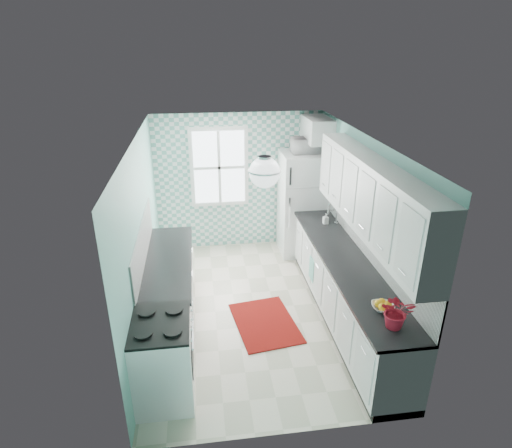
{
  "coord_description": "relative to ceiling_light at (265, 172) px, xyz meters",
  "views": [
    {
      "loc": [
        -0.7,
        -5.23,
        3.66
      ],
      "look_at": [
        0.05,
        0.25,
        1.25
      ],
      "focal_mm": 30.0,
      "sensor_mm": 36.0,
      "label": 1
    }
  ],
  "objects": [
    {
      "name": "soap_bottle",
      "position": [
        1.25,
        1.62,
        -1.3
      ],
      "size": [
        0.08,
        0.09,
        0.17
      ],
      "primitive_type": "imported",
      "rotation": [
        0.0,
        0.0,
        0.11
      ],
      "color": "#A7BACB",
      "rests_on": "countertop_right"
    },
    {
      "name": "window",
      "position": [
        -0.35,
        2.96,
        -0.77
      ],
      "size": [
        1.04,
        0.05,
        1.44
      ],
      "color": "white",
      "rests_on": "wall_back"
    },
    {
      "name": "wall_back",
      "position": [
        0.0,
        3.01,
        -1.07
      ],
      "size": [
        3.0,
        0.02,
        2.5
      ],
      "primitive_type": "cube",
      "color": "#75BCB0",
      "rests_on": "floor"
    },
    {
      "name": "countertop_right",
      "position": [
        1.19,
        0.4,
        -1.4
      ],
      "size": [
        0.63,
        3.6,
        0.04
      ],
      "primitive_type": "cube",
      "color": "black",
      "rests_on": "base_cabinets_right"
    },
    {
      "name": "floor",
      "position": [
        0.0,
        0.8,
        -2.33
      ],
      "size": [
        3.0,
        4.4,
        0.02
      ],
      "primitive_type": "cube",
      "color": "beige",
      "rests_on": "ground"
    },
    {
      "name": "fruit_bowl",
      "position": [
        1.2,
        -0.75,
        -1.35
      ],
      "size": [
        0.28,
        0.28,
        0.06
      ],
      "primitive_type": "imported",
      "rotation": [
        0.0,
        0.0,
        -0.15
      ],
      "color": "white",
      "rests_on": "countertop_right"
    },
    {
      "name": "fridge",
      "position": [
        1.11,
        2.57,
        -1.39
      ],
      "size": [
        0.81,
        0.8,
        1.86
      ],
      "rotation": [
        0.0,
        0.0,
        0.02
      ],
      "color": "silver",
      "rests_on": "floor"
    },
    {
      "name": "ceiling_light",
      "position": [
        0.0,
        0.0,
        0.0
      ],
      "size": [
        0.34,
        0.34,
        0.35
      ],
      "color": "silver",
      "rests_on": "ceiling"
    },
    {
      "name": "wall_right",
      "position": [
        1.51,
        0.8,
        -1.07
      ],
      "size": [
        0.02,
        4.4,
        2.5
      ],
      "primitive_type": "cube",
      "color": "#75BCB0",
      "rests_on": "floor"
    },
    {
      "name": "base_cabinets_right",
      "position": [
        1.2,
        0.4,
        -1.87
      ],
      "size": [
        0.6,
        3.6,
        0.9
      ],
      "primitive_type": "cube",
      "color": "white",
      "rests_on": "floor"
    },
    {
      "name": "dish_towel",
      "position": [
        0.89,
        1.01,
        -1.84
      ],
      "size": [
        0.1,
        0.22,
        0.35
      ],
      "primitive_type": "cube",
      "rotation": [
        0.0,
        0.0,
        -0.38
      ],
      "color": "#62C1BE",
      "rests_on": "base_cabinets_right"
    },
    {
      "name": "backsplash_left",
      "position": [
        -1.49,
        0.73,
        -1.13
      ],
      "size": [
        0.02,
        2.15,
        0.51
      ],
      "primitive_type": "cube",
      "color": "white",
      "rests_on": "wall_left"
    },
    {
      "name": "base_cabinets_left",
      "position": [
        -1.2,
        0.73,
        -1.87
      ],
      "size": [
        0.6,
        2.15,
        0.9
      ],
      "primitive_type": "cube",
      "color": "white",
      "rests_on": "floor"
    },
    {
      "name": "stove",
      "position": [
        -1.2,
        -0.69,
        -1.83
      ],
      "size": [
        0.63,
        0.79,
        0.95
      ],
      "rotation": [
        0.0,
        0.0,
        0.05
      ],
      "color": "white",
      "rests_on": "floor"
    },
    {
      "name": "upper_cabinets_right",
      "position": [
        1.33,
        0.2,
        -0.42
      ],
      "size": [
        0.33,
        3.2,
        0.9
      ],
      "primitive_type": "cube",
      "color": "silver",
      "rests_on": "wall_right"
    },
    {
      "name": "upper_cabinet_fridge",
      "position": [
        1.3,
        2.63,
        -0.07
      ],
      "size": [
        0.4,
        0.74,
        0.4
      ],
      "primitive_type": "cube",
      "color": "silver",
      "rests_on": "wall_right"
    },
    {
      "name": "ceiling",
      "position": [
        0.0,
        0.8,
        0.19
      ],
      "size": [
        3.0,
        4.4,
        0.02
      ],
      "primitive_type": "cube",
      "color": "white",
      "rests_on": "wall_back"
    },
    {
      "name": "wall_front",
      "position": [
        0.0,
        -1.41,
        -1.07
      ],
      "size": [
        3.0,
        0.02,
        2.5
      ],
      "primitive_type": "cube",
      "color": "#75BCB0",
      "rests_on": "floor"
    },
    {
      "name": "microwave",
      "position": [
        1.11,
        2.57,
        -0.33
      ],
      "size": [
        0.47,
        0.32,
        0.26
      ],
      "primitive_type": "imported",
      "rotation": [
        0.0,
        0.0,
        3.15
      ],
      "color": "silver",
      "rests_on": "fridge"
    },
    {
      "name": "countertop_left",
      "position": [
        -1.19,
        0.73,
        -1.4
      ],
      "size": [
        0.63,
        2.15,
        0.04
      ],
      "primitive_type": "cube",
      "color": "black",
      "rests_on": "base_cabinets_left"
    },
    {
      "name": "potted_plant",
      "position": [
        1.2,
        -1.06,
        -1.2
      ],
      "size": [
        0.41,
        0.39,
        0.37
      ],
      "primitive_type": "imported",
      "rotation": [
        0.0,
        0.0,
        -0.35
      ],
      "color": "red",
      "rests_on": "countertop_right"
    },
    {
      "name": "rug",
      "position": [
        0.09,
        0.43,
        -2.32
      ],
      "size": [
        0.95,
        1.24,
        0.02
      ],
      "primitive_type": "cube",
      "rotation": [
        0.0,
        0.0,
        0.15
      ],
      "color": "maroon",
      "rests_on": "floor"
    },
    {
      "name": "backsplash_right",
      "position": [
        1.49,
        0.4,
        -1.13
      ],
      "size": [
        0.02,
        3.6,
        0.51
      ],
      "primitive_type": "cube",
      "color": "white",
      "rests_on": "wall_right"
    },
    {
      "name": "wall_left",
      "position": [
        -1.51,
        0.8,
        -1.07
      ],
      "size": [
        0.02,
        4.4,
        2.5
      ],
      "primitive_type": "cube",
      "color": "#75BCB0",
      "rests_on": "floor"
    },
    {
      "name": "sink",
      "position": [
        1.2,
        1.54,
        -1.39
      ],
      "size": [
        0.53,
        0.45,
        0.53
      ],
      "rotation": [
        0.0,
        0.0,
        0.05
      ],
      "color": "silver",
      "rests_on": "countertop_right"
    },
    {
      "name": "accent_wall",
      "position": [
        0.0,
        2.99,
        -1.07
      ],
      "size": [
        3.0,
        0.01,
        2.5
      ],
      "primitive_type": "cube",
      "color": "#61A89B",
      "rests_on": "wall_back"
    }
  ]
}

